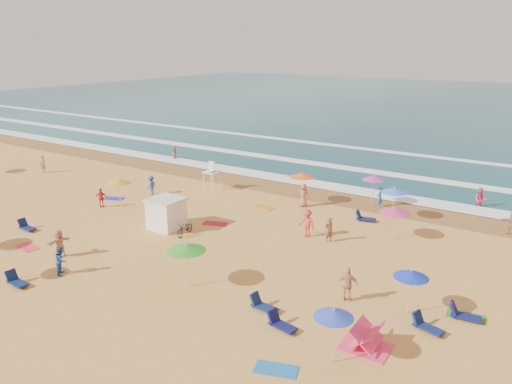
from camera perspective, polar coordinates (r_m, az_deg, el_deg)
The scene contains 13 objects.
ground at distance 33.56m, azimuth -6.61°, elevation -4.74°, with size 220.00×220.00×0.00m, color gold.
ocean at distance 110.37m, azimuth 22.86°, elevation 9.05°, with size 220.00×140.00×0.18m, color #0C4756.
wet_sand at distance 43.33m, azimuth 4.00°, elevation 0.31°, with size 220.00×220.00×0.00m, color olive.
surf_foam at distance 50.92m, azimuth 8.90°, elevation 2.74°, with size 200.00×18.70×0.05m.
cabana at distance 34.52m, azimuth -10.20°, elevation -2.51°, with size 2.00×2.00×2.00m, color white.
cabana_roof at distance 34.19m, azimuth -10.29°, elevation -0.83°, with size 2.20×2.20×0.12m, color silver.
bicycle at distance 33.28m, azimuth -8.12°, elevation -4.14°, with size 0.61×1.74×0.91m, color black.
lifeguard_stand at distance 43.12m, azimuth -5.05°, elevation 1.64°, with size 1.20×1.20×2.10m, color white, non-canonical shape.
beach_umbrellas at distance 31.78m, azimuth -4.67°, elevation -1.82°, with size 55.22×25.29×0.77m.
loungers at distance 25.90m, azimuth 7.51°, elevation -11.13°, with size 47.70×20.10×0.34m.
towels at distance 29.18m, azimuth -6.74°, elevation -8.10°, with size 39.52×24.42×0.03m.
popup_tents at distance 27.87m, azimuth 27.03°, elevation -9.85°, with size 11.05×17.31×1.20m.
beachgoers at distance 35.38m, azimuth 0.60°, elevation -2.11°, with size 54.38×28.19×2.13m.
Camera 1 is at (20.28, -23.80, 12.19)m, focal length 35.00 mm.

